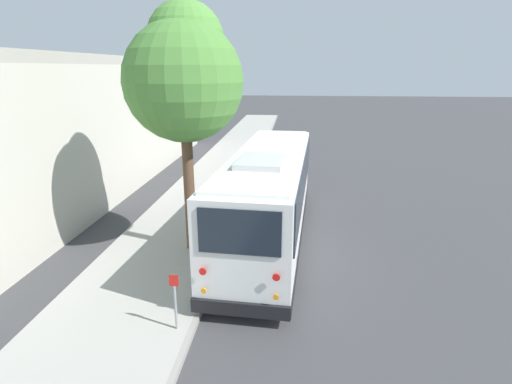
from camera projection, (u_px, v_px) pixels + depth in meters
name	position (u px, v px, depth m)	size (l,w,h in m)	color
ground_plane	(286.00, 256.00, 13.29)	(160.00, 160.00, 0.00)	#3D3D3F
sidewalk_slab	(165.00, 249.00, 13.65)	(80.00, 3.88, 0.15)	#A3A099
curb_strip	(223.00, 252.00, 13.47)	(80.00, 0.14, 0.15)	gray
shuttle_bus	(269.00, 191.00, 14.08)	(10.71, 3.11, 3.42)	white
parked_sedan_silver	(278.00, 159.00, 24.61)	(4.31, 1.87, 1.29)	#A8AAAF
parked_sedan_tan	(280.00, 142.00, 30.50)	(4.22, 1.80, 1.26)	tan
street_tree	(184.00, 74.00, 12.04)	(3.65, 3.65, 7.83)	brown
sign_post_near	(175.00, 301.00, 9.17)	(0.06, 0.22, 1.41)	gray
sign_post_far	(194.00, 269.00, 10.92)	(0.06, 0.06, 1.20)	gray
fire_hydrant	(243.00, 167.00, 22.82)	(0.22, 0.22, 0.81)	red
building_backdrop	(67.00, 128.00, 20.36)	(25.52, 7.24, 6.54)	beige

